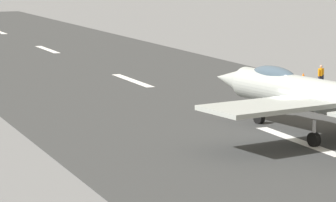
# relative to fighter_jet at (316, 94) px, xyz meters

# --- Properties ---
(ground_plane) EXTENTS (400.00, 400.00, 0.00)m
(ground_plane) POSITION_rel_fighter_jet_xyz_m (0.53, 1.30, -2.38)
(ground_plane) COLOR slate
(runway_strip) EXTENTS (240.00, 26.00, 0.02)m
(runway_strip) POSITION_rel_fighter_jet_xyz_m (0.51, 1.30, -2.37)
(runway_strip) COLOR #353737
(runway_strip) RESTS_ON ground
(fighter_jet) EXTENTS (16.88, 14.95, 5.58)m
(fighter_jet) POSITION_rel_fighter_jet_xyz_m (0.00, 0.00, 0.00)
(fighter_jet) COLOR #9FA5A0
(fighter_jet) RESTS_ON ground
(crew_person) EXTENTS (0.47, 0.62, 1.57)m
(crew_person) POSITION_rel_fighter_jet_xyz_m (16.71, -11.02, -1.60)
(crew_person) COLOR #1E2338
(crew_person) RESTS_ON ground
(marker_cone_far) EXTENTS (0.44, 0.44, 0.55)m
(marker_cone_far) POSITION_rel_fighter_jet_xyz_m (20.07, -11.52, -2.11)
(marker_cone_far) COLOR orange
(marker_cone_far) RESTS_ON ground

